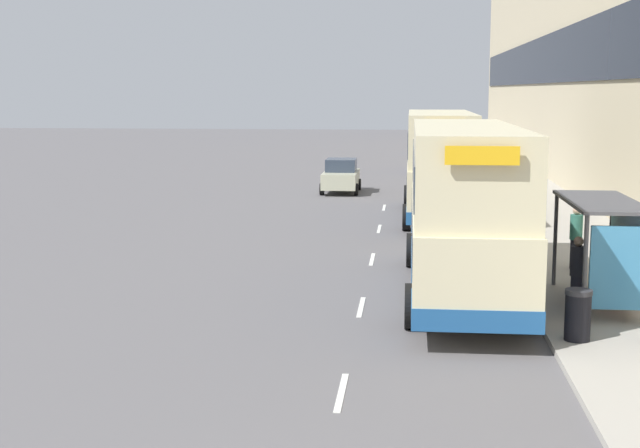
{
  "coord_description": "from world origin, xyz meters",
  "views": [
    {
      "loc": [
        1.12,
        -8.09,
        5.17
      ],
      "look_at": [
        -1.91,
        21.76,
        0.65
      ],
      "focal_mm": 50.0,
      "sensor_mm": 36.0,
      "label": 1
    }
  ],
  "objects_px": {
    "car_0": "(341,176)",
    "double_decker_bus_ahead": "(439,163)",
    "litter_bin": "(578,315)",
    "bus_shelter": "(611,234)",
    "double_decker_bus_near": "(464,206)",
    "pedestrian_at_shelter": "(576,237)",
    "car_1": "(422,144)",
    "car_2": "(434,158)",
    "pedestrian_4": "(577,273)"
  },
  "relations": [
    {
      "from": "double_decker_bus_near",
      "to": "litter_bin",
      "type": "height_order",
      "value": "double_decker_bus_near"
    },
    {
      "from": "pedestrian_4",
      "to": "litter_bin",
      "type": "relative_size",
      "value": 1.65
    },
    {
      "from": "double_decker_bus_ahead",
      "to": "car_0",
      "type": "bearing_deg",
      "value": 117.34
    },
    {
      "from": "double_decker_bus_ahead",
      "to": "pedestrian_4",
      "type": "height_order",
      "value": "double_decker_bus_ahead"
    },
    {
      "from": "pedestrian_at_shelter",
      "to": "car_2",
      "type": "bearing_deg",
      "value": 95.72
    },
    {
      "from": "double_decker_bus_near",
      "to": "pedestrian_4",
      "type": "xyz_separation_m",
      "value": [
        2.5,
        -1.91,
        -1.26
      ]
    },
    {
      "from": "double_decker_bus_near",
      "to": "car_0",
      "type": "distance_m",
      "value": 23.2
    },
    {
      "from": "bus_shelter",
      "to": "car_0",
      "type": "xyz_separation_m",
      "value": [
        -8.15,
        24.1,
        -1.03
      ]
    },
    {
      "from": "double_decker_bus_ahead",
      "to": "car_2",
      "type": "distance_m",
      "value": 21.21
    },
    {
      "from": "double_decker_bus_ahead",
      "to": "car_1",
      "type": "xyz_separation_m",
      "value": [
        -0.21,
        36.96,
        -1.41
      ]
    },
    {
      "from": "car_2",
      "to": "pedestrian_at_shelter",
      "type": "height_order",
      "value": "pedestrian_at_shelter"
    },
    {
      "from": "pedestrian_at_shelter",
      "to": "pedestrian_4",
      "type": "distance_m",
      "value": 5.06
    },
    {
      "from": "pedestrian_at_shelter",
      "to": "car_1",
      "type": "bearing_deg",
      "value": 94.51
    },
    {
      "from": "bus_shelter",
      "to": "double_decker_bus_near",
      "type": "xyz_separation_m",
      "value": [
        -3.3,
        1.46,
        0.41
      ]
    },
    {
      "from": "bus_shelter",
      "to": "pedestrian_at_shelter",
      "type": "relative_size",
      "value": 2.35
    },
    {
      "from": "double_decker_bus_near",
      "to": "car_0",
      "type": "height_order",
      "value": "double_decker_bus_near"
    },
    {
      "from": "pedestrian_at_shelter",
      "to": "double_decker_bus_ahead",
      "type": "bearing_deg",
      "value": 108.53
    },
    {
      "from": "bus_shelter",
      "to": "car_2",
      "type": "xyz_separation_m",
      "value": [
        -3.13,
        36.23,
        -1.01
      ]
    },
    {
      "from": "litter_bin",
      "to": "pedestrian_at_shelter",
      "type": "bearing_deg",
      "value": 80.32
    },
    {
      "from": "pedestrian_at_shelter",
      "to": "bus_shelter",
      "type": "bearing_deg",
      "value": -90.65
    },
    {
      "from": "double_decker_bus_ahead",
      "to": "litter_bin",
      "type": "relative_size",
      "value": 9.69
    },
    {
      "from": "car_0",
      "to": "car_1",
      "type": "bearing_deg",
      "value": -99.06
    },
    {
      "from": "litter_bin",
      "to": "car_2",
      "type": "bearing_deg",
      "value": 92.78
    },
    {
      "from": "car_0",
      "to": "litter_bin",
      "type": "xyz_separation_m",
      "value": [
        6.92,
        -27.03,
        -0.18
      ]
    },
    {
      "from": "car_2",
      "to": "car_1",
      "type": "bearing_deg",
      "value": 92.06
    },
    {
      "from": "car_2",
      "to": "litter_bin",
      "type": "relative_size",
      "value": 4.29
    },
    {
      "from": "double_decker_bus_ahead",
      "to": "litter_bin",
      "type": "xyz_separation_m",
      "value": [
        2.26,
        -18.0,
        -1.61
      ]
    },
    {
      "from": "pedestrian_at_shelter",
      "to": "litter_bin",
      "type": "relative_size",
      "value": 1.7
    },
    {
      "from": "double_decker_bus_ahead",
      "to": "car_0",
      "type": "distance_m",
      "value": 10.27
    },
    {
      "from": "double_decker_bus_near",
      "to": "double_decker_bus_ahead",
      "type": "bearing_deg",
      "value": 90.77
    },
    {
      "from": "double_decker_bus_near",
      "to": "car_1",
      "type": "bearing_deg",
      "value": 90.45
    },
    {
      "from": "car_0",
      "to": "litter_bin",
      "type": "height_order",
      "value": "car_0"
    },
    {
      "from": "double_decker_bus_near",
      "to": "double_decker_bus_ahead",
      "type": "relative_size",
      "value": 1.06
    },
    {
      "from": "car_1",
      "to": "pedestrian_at_shelter",
      "type": "relative_size",
      "value": 2.4
    },
    {
      "from": "bus_shelter",
      "to": "double_decker_bus_ahead",
      "type": "xyz_separation_m",
      "value": [
        -3.48,
        15.07,
        0.41
      ]
    },
    {
      "from": "car_0",
      "to": "pedestrian_at_shelter",
      "type": "xyz_separation_m",
      "value": [
        8.2,
        -19.56,
        0.21
      ]
    },
    {
      "from": "bus_shelter",
      "to": "car_0",
      "type": "bearing_deg",
      "value": 108.68
    },
    {
      "from": "car_1",
      "to": "pedestrian_4",
      "type": "xyz_separation_m",
      "value": [
        2.89,
        -52.49,
        0.16
      ]
    },
    {
      "from": "car_1",
      "to": "car_2",
      "type": "distance_m",
      "value": 15.81
    },
    {
      "from": "bus_shelter",
      "to": "double_decker_bus_ahead",
      "type": "height_order",
      "value": "double_decker_bus_ahead"
    },
    {
      "from": "bus_shelter",
      "to": "car_2",
      "type": "distance_m",
      "value": 36.38
    },
    {
      "from": "car_0",
      "to": "double_decker_bus_ahead",
      "type": "bearing_deg",
      "value": 117.34
    },
    {
      "from": "bus_shelter",
      "to": "car_0",
      "type": "relative_size",
      "value": 1.09
    },
    {
      "from": "car_0",
      "to": "car_1",
      "type": "relative_size",
      "value": 0.9
    },
    {
      "from": "double_decker_bus_near",
      "to": "litter_bin",
      "type": "xyz_separation_m",
      "value": [
        2.08,
        -4.39,
        -1.62
      ]
    },
    {
      "from": "car_0",
      "to": "car_2",
      "type": "distance_m",
      "value": 13.13
    },
    {
      "from": "bus_shelter",
      "to": "pedestrian_4",
      "type": "relative_size",
      "value": 2.42
    },
    {
      "from": "double_decker_bus_ahead",
      "to": "car_0",
      "type": "height_order",
      "value": "double_decker_bus_ahead"
    },
    {
      "from": "bus_shelter",
      "to": "double_decker_bus_near",
      "type": "height_order",
      "value": "double_decker_bus_near"
    },
    {
      "from": "car_0",
      "to": "litter_bin",
      "type": "distance_m",
      "value": 27.9
    }
  ]
}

